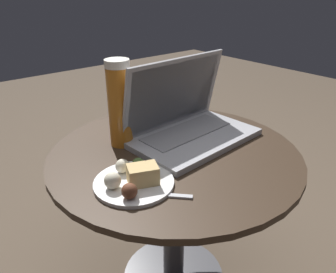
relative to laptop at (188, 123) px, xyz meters
The scene contains 5 objects.
table 0.19m from the laptop, 154.42° to the right, with size 0.71×0.71×0.50m.
laptop is the anchor object (origin of this frame).
beer_glass 0.22m from the laptop, 152.87° to the left, with size 0.07×0.07×0.25m.
snack_plate 0.30m from the laptop, 158.19° to the right, with size 0.19×0.19×0.05m.
fork 0.33m from the laptop, 151.16° to the right, with size 0.15×0.16×0.00m.
Camera 1 is at (-0.55, -0.62, 0.94)m, focal length 35.00 mm.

